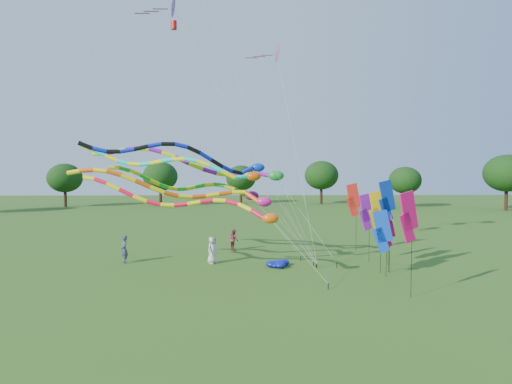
{
  "coord_description": "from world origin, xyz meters",
  "views": [
    {
      "loc": [
        -1.86,
        -21.81,
        6.1
      ],
      "look_at": [
        -1.27,
        2.96,
        4.8
      ],
      "focal_mm": 30.0,
      "sensor_mm": 36.0,
      "label": 1
    }
  ],
  "objects_px": {
    "person_c": "(234,240)",
    "blue_nylon_heap": "(275,264)",
    "person_a": "(212,250)",
    "tube_kite_red": "(198,204)",
    "tube_kite_orange": "(194,191)",
    "person_b": "(124,249)"
  },
  "relations": [
    {
      "from": "person_a",
      "to": "person_c",
      "type": "relative_size",
      "value": 1.12
    },
    {
      "from": "person_c",
      "to": "blue_nylon_heap",
      "type": "bearing_deg",
      "value": -175.38
    },
    {
      "from": "tube_kite_red",
      "to": "tube_kite_orange",
      "type": "distance_m",
      "value": 2.73
    },
    {
      "from": "person_c",
      "to": "tube_kite_red",
      "type": "bearing_deg",
      "value": 147.02
    },
    {
      "from": "tube_kite_orange",
      "to": "person_b",
      "type": "height_order",
      "value": "tube_kite_orange"
    },
    {
      "from": "blue_nylon_heap",
      "to": "person_a",
      "type": "distance_m",
      "value": 4.21
    },
    {
      "from": "tube_kite_red",
      "to": "person_a",
      "type": "height_order",
      "value": "tube_kite_red"
    },
    {
      "from": "person_a",
      "to": "tube_kite_red",
      "type": "bearing_deg",
      "value": -151.05
    },
    {
      "from": "blue_nylon_heap",
      "to": "person_c",
      "type": "bearing_deg",
      "value": 115.86
    },
    {
      "from": "blue_nylon_heap",
      "to": "person_b",
      "type": "height_order",
      "value": "person_b"
    },
    {
      "from": "person_a",
      "to": "person_b",
      "type": "relative_size",
      "value": 0.99
    },
    {
      "from": "blue_nylon_heap",
      "to": "person_c",
      "type": "height_order",
      "value": "person_c"
    },
    {
      "from": "tube_kite_orange",
      "to": "person_a",
      "type": "relative_size",
      "value": 8.37
    },
    {
      "from": "person_b",
      "to": "person_c",
      "type": "xyz_separation_m",
      "value": [
        7.03,
        4.31,
        -0.11
      ]
    },
    {
      "from": "tube_kite_red",
      "to": "person_c",
      "type": "relative_size",
      "value": 8.47
    },
    {
      "from": "blue_nylon_heap",
      "to": "tube_kite_orange",
      "type": "bearing_deg",
      "value": -177.46
    },
    {
      "from": "tube_kite_red",
      "to": "blue_nylon_heap",
      "type": "xyz_separation_m",
      "value": [
        4.51,
        2.83,
        -4.01
      ]
    },
    {
      "from": "blue_nylon_heap",
      "to": "person_c",
      "type": "xyz_separation_m",
      "value": [
        -2.74,
        5.66,
        0.59
      ]
    },
    {
      "from": "person_a",
      "to": "person_c",
      "type": "xyz_separation_m",
      "value": [
        1.26,
        4.56,
        -0.09
      ]
    },
    {
      "from": "tube_kite_red",
      "to": "tube_kite_orange",
      "type": "xyz_separation_m",
      "value": [
        -0.53,
        2.61,
        0.59
      ]
    },
    {
      "from": "blue_nylon_heap",
      "to": "person_c",
      "type": "distance_m",
      "value": 6.32
    },
    {
      "from": "tube_kite_orange",
      "to": "person_b",
      "type": "xyz_separation_m",
      "value": [
        -4.73,
        1.57,
        -3.91
      ]
    }
  ]
}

